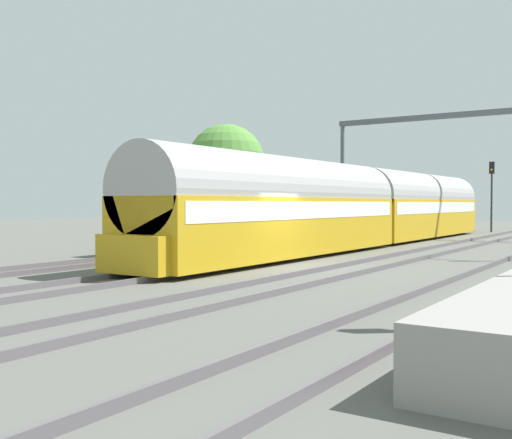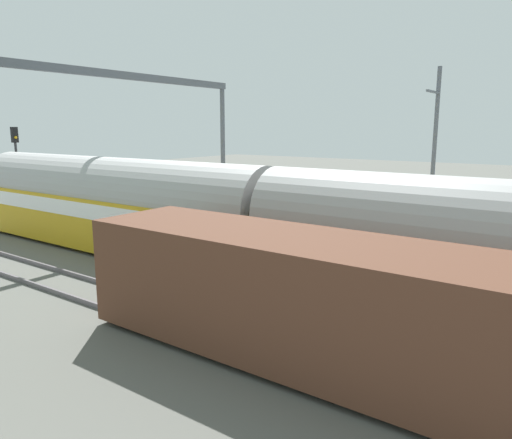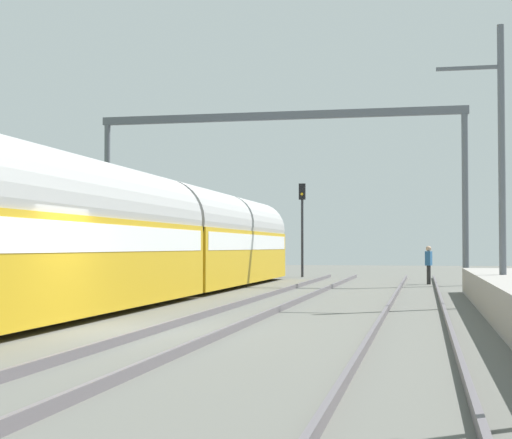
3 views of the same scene
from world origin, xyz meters
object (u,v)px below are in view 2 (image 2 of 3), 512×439
object	(u,v)px
passenger_train	(271,226)
railway_signal_far	(17,160)
freight_car	(345,309)
catenary_gantry	(113,112)
person_crossing	(195,196)

from	to	relation	value
passenger_train	railway_signal_far	world-z (taller)	railway_signal_far
passenger_train	freight_car	bearing A→B (deg)	-132.09
freight_car	passenger_train	bearing A→B (deg)	47.91
railway_signal_far	passenger_train	bearing A→B (deg)	-95.71
freight_car	catenary_gantry	bearing A→B (deg)	67.45
passenger_train	catenary_gantry	bearing A→B (deg)	78.71
passenger_train	person_crossing	world-z (taller)	passenger_train
person_crossing	railway_signal_far	distance (m)	10.60
freight_car	person_crossing	size ratio (longest dim) A/B	7.51
railway_signal_far	catenary_gantry	distance (m)	9.08
person_crossing	railway_signal_far	bearing A→B (deg)	55.66
passenger_train	freight_car	distance (m)	6.26
passenger_train	catenary_gantry	distance (m)	11.40
passenger_train	railway_signal_far	size ratio (longest dim) A/B	6.27
railway_signal_far	person_crossing	bearing A→B (deg)	-48.36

